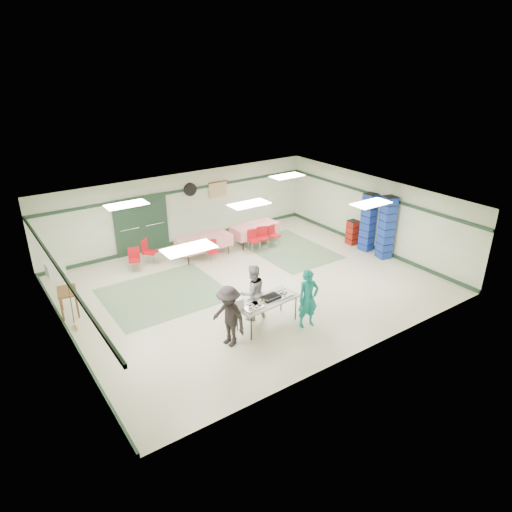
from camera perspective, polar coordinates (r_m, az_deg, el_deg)
floor at (r=14.53m, az=-0.78°, el=-3.62°), size 11.00×11.00×0.00m
ceiling at (r=13.50m, az=-0.84°, el=6.59°), size 11.00×11.00×0.00m
wall_back at (r=17.65m, az=-9.05°, el=5.92°), size 11.00×0.00×11.00m
wall_front at (r=10.90m, az=12.61°, el=-6.25°), size 11.00×0.00×11.00m
wall_left at (r=12.09m, az=-23.04°, el=-4.54°), size 0.00×9.00×9.00m
wall_right at (r=17.44m, az=14.42°, el=5.23°), size 0.00×9.00×9.00m
trim_back at (r=17.42m, az=-9.15°, el=8.08°), size 11.00×0.06×0.10m
baseboard_back at (r=18.06m, az=-8.74°, el=2.00°), size 11.00×0.06×0.12m
trim_left at (r=11.80m, az=-23.45°, el=-1.51°), size 0.06×9.00×0.10m
baseboard_left at (r=12.72m, az=-21.98°, el=-9.63°), size 0.06×9.00×0.12m
trim_right at (r=17.21m, az=14.59°, el=7.42°), size 0.06×9.00×0.10m
baseboard_right at (r=17.85m, az=13.94°, el=1.30°), size 0.06×9.00×0.12m
green_patch_a at (r=14.28m, az=-11.43°, el=-4.65°), size 3.50×3.00×0.01m
green_patch_b at (r=17.13m, az=4.18°, el=0.79°), size 2.50×3.50×0.01m
double_door_left at (r=16.92m, az=-15.58°, el=3.44°), size 0.90×0.06×2.10m
double_door_right at (r=17.22m, az=-12.62°, el=4.12°), size 0.90×0.06×2.10m
door_frame at (r=17.04m, az=-14.08°, el=3.76°), size 2.00×0.03×2.15m
wall_fan at (r=17.52m, az=-8.22°, el=8.23°), size 0.50×0.10×0.50m
scroll_banner at (r=18.12m, az=-4.78°, el=8.26°), size 0.80×0.02×0.60m
serving_table at (r=12.14m, az=1.40°, el=-5.73°), size 1.87×0.89×0.76m
sheet_tray_right at (r=12.36m, az=3.23°, el=-4.88°), size 0.57×0.45×0.02m
sheet_tray_mid at (r=12.10m, az=0.46°, el=-5.54°), size 0.56×0.45×0.02m
sheet_tray_left at (r=11.78m, az=-0.39°, el=-6.41°), size 0.56×0.44×0.02m
baking_pan at (r=12.17m, az=1.84°, el=-5.20°), size 0.53×0.36×0.08m
foam_box_stack at (r=11.65m, az=-2.23°, el=-6.02°), size 0.24×0.22×0.31m
volunteer_teal at (r=12.15m, az=6.53°, el=-5.33°), size 0.66×0.50×1.63m
volunteer_grey at (r=12.41m, az=-0.43°, el=-4.56°), size 0.81×0.65×1.60m
volunteer_dark at (r=11.34m, az=-3.42°, el=-7.53°), size 0.81×1.15×1.62m
dining_table_a at (r=17.50m, az=-0.17°, el=3.36°), size 1.87×0.89×0.77m
dining_table_b at (r=16.43m, az=-6.50°, el=1.80°), size 1.96×0.88×0.77m
chair_a at (r=17.06m, az=0.81°, el=2.59°), size 0.50×0.50×0.84m
chair_b at (r=16.84m, az=-0.37°, el=2.26°), size 0.43×0.43×0.82m
chair_c at (r=17.33m, az=2.13°, el=2.86°), size 0.44×0.44×0.80m
chair_d at (r=15.99m, az=-5.51°, el=0.91°), size 0.46×0.46×0.81m
chair_loose_a at (r=16.10m, az=-13.39°, el=0.81°), size 0.62×0.62×0.94m
chair_loose_b at (r=15.78m, az=-14.99°, el=-0.14°), size 0.49×0.49×0.82m
crate_stack_blue_a at (r=17.19m, az=13.84°, el=4.10°), size 0.46×0.46×2.18m
crate_stack_red at (r=17.85m, az=11.95°, el=2.92°), size 0.37×0.37×0.95m
crate_stack_blue_b at (r=16.67m, az=16.00°, el=3.42°), size 0.53×0.53×2.28m
printer_table at (r=13.72m, az=-22.52°, el=-4.46°), size 0.63×0.84×0.74m
office_printer at (r=14.64m, az=-23.81°, el=-1.51°), size 0.52×0.47×0.38m
broom at (r=12.95m, az=-22.11°, el=-5.46°), size 0.08×0.23×1.44m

